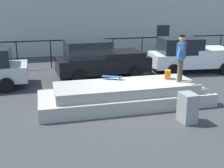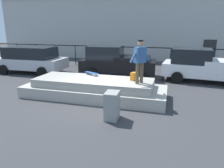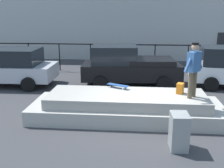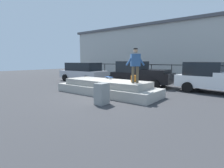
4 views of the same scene
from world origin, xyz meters
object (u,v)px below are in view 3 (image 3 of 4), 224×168
(skateboarder, at_px, (194,66))
(car_black_pickup_mid, at_px, (128,66))
(backpack, at_px, (180,88))
(utility_box, at_px, (179,131))
(skateboard, at_px, (118,85))
(car_silver_hatchback_near, at_px, (6,66))

(skateboarder, xyz_separation_m, car_black_pickup_mid, (-2.12, 4.32, -0.88))
(skateboarder, relative_size, backpack, 5.01)
(car_black_pickup_mid, xyz_separation_m, utility_box, (1.50, -6.13, -0.46))
(utility_box, bearing_deg, skateboard, 121.25)
(skateboard, height_order, car_black_pickup_mid, car_black_pickup_mid)
(car_silver_hatchback_near, bearing_deg, car_black_pickup_mid, 5.18)
(car_silver_hatchback_near, height_order, utility_box, car_silver_hatchback_near)
(car_silver_hatchback_near, bearing_deg, skateboarder, -25.73)
(backpack, distance_m, car_black_pickup_mid, 4.32)
(skateboarder, bearing_deg, car_silver_hatchback_near, 154.27)
(skateboard, relative_size, backpack, 2.36)
(backpack, relative_size, car_black_pickup_mid, 0.07)
(car_black_pickup_mid, relative_size, utility_box, 4.95)
(car_black_pickup_mid, distance_m, utility_box, 6.33)
(backpack, xyz_separation_m, utility_box, (-0.32, -2.22, -0.52))
(skateboard, relative_size, car_silver_hatchback_near, 0.17)
(car_black_pickup_mid, bearing_deg, backpack, -64.95)
(car_silver_hatchback_near, xyz_separation_m, car_black_pickup_mid, (5.76, 0.52, 0.01))
(skateboarder, bearing_deg, backpack, 126.01)
(car_black_pickup_mid, bearing_deg, car_silver_hatchback_near, -174.82)
(backpack, bearing_deg, utility_box, 12.68)
(skateboarder, distance_m, car_black_pickup_mid, 4.89)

